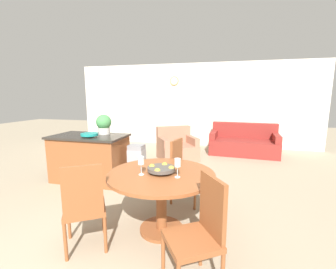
# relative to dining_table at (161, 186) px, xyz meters

# --- Properties ---
(wall_back) EXTENTS (8.00, 0.09, 2.70)m
(wall_back) POSITION_rel_dining_table_xyz_m (-0.37, 5.06, 0.78)
(wall_back) COLOR silver
(wall_back) RESTS_ON ground_plane
(dining_table) EXTENTS (1.27, 1.27, 0.74)m
(dining_table) POSITION_rel_dining_table_xyz_m (0.00, 0.00, 0.00)
(dining_table) COLOR brown
(dining_table) RESTS_ON ground_plane
(dining_chair_near_left) EXTENTS (0.58, 0.58, 0.98)m
(dining_chair_near_left) POSITION_rel_dining_table_xyz_m (-0.68, -0.54, -0.05)
(dining_chair_near_left) COLOR brown
(dining_chair_near_left) RESTS_ON ground_plane
(dining_chair_near_right) EXTENTS (0.58, 0.58, 0.98)m
(dining_chair_near_right) POSITION_rel_dining_table_xyz_m (0.54, -0.68, -0.05)
(dining_chair_near_right) COLOR brown
(dining_chair_near_right) RESTS_ON ground_plane
(dining_chair_far_side) EXTENTS (0.50, 0.50, 0.98)m
(dining_chair_far_side) POSITION_rel_dining_table_xyz_m (0.10, 0.87, -0.05)
(dining_chair_far_side) COLOR brown
(dining_chair_far_side) RESTS_ON ground_plane
(fruit_bowl) EXTENTS (0.33, 0.33, 0.09)m
(fruit_bowl) POSITION_rel_dining_table_xyz_m (-0.00, 0.00, 0.22)
(fruit_bowl) COLOR #4C4742
(fruit_bowl) RESTS_ON dining_table
(wine_glass_left) EXTENTS (0.07, 0.07, 0.22)m
(wine_glass_left) POSITION_rel_dining_table_xyz_m (-0.21, -0.12, 0.33)
(wine_glass_left) COLOR silver
(wine_glass_left) RESTS_ON dining_table
(wine_glass_right) EXTENTS (0.07, 0.07, 0.22)m
(wine_glass_right) POSITION_rel_dining_table_xyz_m (0.22, -0.10, 0.33)
(wine_glass_right) COLOR silver
(wine_glass_right) RESTS_ON dining_table
(kitchen_island) EXTENTS (1.42, 0.82, 0.89)m
(kitchen_island) POSITION_rel_dining_table_xyz_m (-1.83, 1.30, -0.13)
(kitchen_island) COLOR brown
(kitchen_island) RESTS_ON ground_plane
(teal_bowl) EXTENTS (0.31, 0.31, 0.07)m
(teal_bowl) POSITION_rel_dining_table_xyz_m (-1.72, 1.16, 0.36)
(teal_bowl) COLOR teal
(teal_bowl) RESTS_ON kitchen_island
(potted_plant) EXTENTS (0.30, 0.30, 0.39)m
(potted_plant) POSITION_rel_dining_table_xyz_m (-1.62, 1.53, 0.52)
(potted_plant) COLOR beige
(potted_plant) RESTS_ON kitchen_island
(trash_bin) EXTENTS (0.29, 0.25, 0.74)m
(trash_bin) POSITION_rel_dining_table_xyz_m (-0.89, 1.40, -0.21)
(trash_bin) COLOR #9E9EA3
(trash_bin) RESTS_ON ground_plane
(couch) EXTENTS (1.91, 1.12, 0.86)m
(couch) POSITION_rel_dining_table_xyz_m (1.25, 4.22, -0.28)
(couch) COLOR maroon
(couch) RESTS_ON ground_plane
(armchair) EXTENTS (1.22, 1.20, 0.84)m
(armchair) POSITION_rel_dining_table_xyz_m (-0.49, 3.17, -0.29)
(armchair) COLOR #A87056
(armchair) RESTS_ON ground_plane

